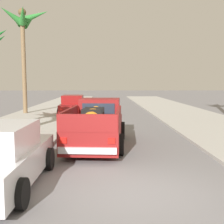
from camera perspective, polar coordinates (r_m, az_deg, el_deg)
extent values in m
plane|color=slate|center=(6.85, 5.08, -15.75)|extent=(160.00, 160.00, 0.00)
cube|color=#B2AFA8|center=(19.07, -15.55, -1.67)|extent=(5.15, 60.00, 0.12)
cube|color=#B2AFA8|center=(19.49, 17.09, -1.56)|extent=(5.15, 60.00, 0.12)
cube|color=silver|center=(18.82, -12.08, -1.72)|extent=(0.16, 60.00, 0.10)
cube|color=silver|center=(19.15, 13.75, -1.62)|extent=(0.16, 60.00, 0.10)
cube|color=maroon|center=(11.36, -3.14, -3.82)|extent=(2.31, 5.23, 0.80)
cube|color=maroon|center=(12.83, -2.39, 0.92)|extent=(1.83, 1.63, 0.80)
cube|color=#283342|center=(12.08, -2.73, 0.70)|extent=(1.38, 0.17, 0.44)
cube|color=#283342|center=(13.59, -2.08, 1.29)|extent=(1.46, 0.17, 0.48)
cube|color=maroon|center=(10.56, -8.58, -0.90)|extent=(0.35, 3.30, 0.56)
cube|color=maroon|center=(10.35, 1.34, -0.97)|extent=(0.35, 3.30, 0.56)
cube|color=maroon|center=(8.79, -4.94, -2.24)|extent=(1.88, 0.24, 0.56)
cube|color=silver|center=(8.86, -4.97, -7.70)|extent=(1.83, 0.26, 0.20)
cylinder|color=black|center=(13.03, -6.70, -3.56)|extent=(0.32, 0.78, 0.76)
cylinder|color=black|center=(12.84, 1.97, -3.67)|extent=(0.32, 0.78, 0.76)
cylinder|color=black|center=(10.20, -9.51, -6.29)|extent=(0.32, 0.78, 0.76)
cylinder|color=black|center=(9.96, 1.63, -6.50)|extent=(0.32, 0.78, 0.76)
cube|color=red|center=(8.96, -9.73, -5.65)|extent=(0.22, 0.06, 0.18)
cube|color=red|center=(8.76, -0.08, -5.84)|extent=(0.22, 0.06, 0.18)
ellipsoid|color=orange|center=(10.27, -3.77, -0.92)|extent=(0.83, 1.75, 0.60)
sphere|color=orange|center=(11.20, -3.19, 0.07)|extent=(0.44, 0.44, 0.44)
cube|color=black|center=(9.81, -4.10, -1.25)|extent=(0.72, 0.17, 0.61)
cube|color=black|center=(10.27, -3.77, -0.92)|extent=(0.72, 0.17, 0.61)
cube|color=black|center=(10.73, -3.47, -0.62)|extent=(0.72, 0.17, 0.61)
cube|color=silver|center=(7.58, -21.45, -9.73)|extent=(1.84, 4.23, 0.72)
cube|color=#283342|center=(8.24, -19.45, -3.71)|extent=(1.37, 0.11, 0.52)
cylinder|color=black|center=(8.59, -12.51, -9.11)|extent=(0.23, 0.64, 0.64)
cylinder|color=black|center=(6.19, -17.79, -15.28)|extent=(0.23, 0.64, 0.64)
cube|color=white|center=(9.70, -20.37, -5.85)|extent=(0.20, 0.04, 0.10)
cube|color=white|center=(9.35, -13.22, -6.07)|extent=(0.20, 0.04, 0.10)
cube|color=maroon|center=(22.18, -7.79, 0.78)|extent=(1.85, 4.24, 0.72)
cube|color=maroon|center=(22.03, -7.84, 2.52)|extent=(1.56, 2.13, 0.64)
cube|color=#283342|center=(22.99, -7.62, 2.62)|extent=(1.37, 0.11, 0.52)
cube|color=#283342|center=(21.07, -8.08, 2.30)|extent=(1.34, 0.11, 0.50)
cylinder|color=black|center=(23.59, -9.68, 0.53)|extent=(0.23, 0.64, 0.64)
cylinder|color=black|center=(23.43, -5.30, 0.56)|extent=(0.23, 0.64, 0.64)
cylinder|color=black|center=(21.02, -10.56, -0.14)|extent=(0.23, 0.64, 0.64)
cylinder|color=black|center=(20.84, -5.64, -0.12)|extent=(0.23, 0.64, 0.64)
cube|color=red|center=(20.15, -10.14, 0.53)|extent=(0.20, 0.04, 0.12)
cube|color=white|center=(24.33, -8.79, 1.39)|extent=(0.20, 0.04, 0.10)
cube|color=red|center=(20.02, -6.54, 0.55)|extent=(0.20, 0.04, 0.12)
cube|color=white|center=(24.22, -5.89, 1.41)|extent=(0.20, 0.04, 0.10)
cylinder|color=brown|center=(23.28, -17.22, 9.11)|extent=(0.33, 0.40, 7.81)
cone|color=#2D7F33|center=(23.60, -15.03, 18.10)|extent=(2.10, 0.69, 1.21)
cone|color=#2D7F33|center=(24.40, -16.15, 17.20)|extent=(1.19, 1.78, 1.51)
cone|color=#2D7F33|center=(24.33, -18.72, 17.29)|extent=(1.61, 1.34, 1.40)
cone|color=#2D7F33|center=(23.42, -19.54, 17.84)|extent=(1.72, 1.58, 1.35)
cone|color=#2D7F33|center=(22.99, -17.43, 18.04)|extent=(1.02, 1.68, 1.38)
sphere|color=brown|center=(23.83, -17.53, 18.51)|extent=(0.59, 0.59, 0.59)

